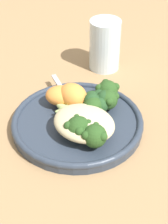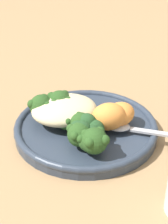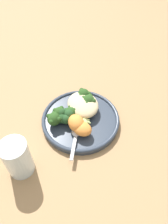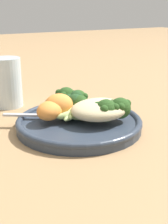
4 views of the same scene
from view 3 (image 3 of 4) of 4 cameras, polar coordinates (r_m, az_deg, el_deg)
ground_plane at (r=0.68m, az=0.30°, el=-2.17°), size 4.00×4.00×0.00m
plate at (r=0.67m, az=-1.02°, el=-1.77°), size 0.24×0.24×0.02m
quinoa_mound at (r=0.67m, az=-0.28°, el=1.98°), size 0.11×0.09×0.04m
broccoli_stalk_0 at (r=0.67m, az=0.97°, el=2.13°), size 0.09×0.07×0.04m
broccoli_stalk_1 at (r=0.69m, az=-0.08°, el=3.87°), size 0.12×0.07×0.04m
broccoli_stalk_2 at (r=0.66m, az=-1.06°, el=0.19°), size 0.11×0.03×0.03m
broccoli_stalk_3 at (r=0.66m, az=-1.90°, el=0.25°), size 0.09×0.04×0.03m
broccoli_stalk_4 at (r=0.65m, az=-3.01°, el=-0.53°), size 0.08×0.07×0.03m
broccoli_stalk_5 at (r=0.65m, az=-5.19°, el=-0.65°), size 0.08×0.09×0.04m
broccoli_stalk_6 at (r=0.64m, az=-5.97°, el=-1.66°), size 0.07×0.10×0.03m
broccoli_stalk_7 at (r=0.63m, az=-6.54°, el=-1.92°), size 0.06×0.12×0.04m
sweet_potato_chunk_0 at (r=0.61m, az=-0.47°, el=-4.39°), size 0.07×0.07×0.03m
sweet_potato_chunk_1 at (r=0.62m, az=-2.05°, el=-2.91°), size 0.06×0.05×0.04m
kale_tuft at (r=0.64m, az=-5.03°, el=-0.94°), size 0.05×0.05×0.04m
spoon at (r=0.62m, az=-2.08°, el=-5.79°), size 0.11×0.08×0.01m
water_glass at (r=0.57m, az=-16.99°, el=-11.44°), size 0.07×0.07×0.11m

